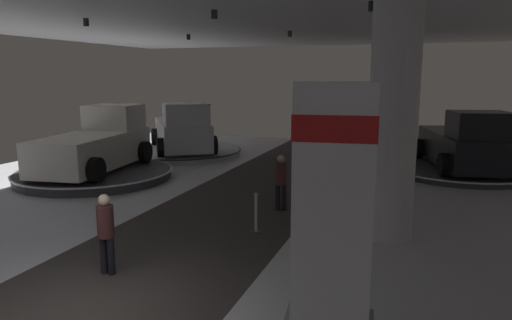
{
  "coord_description": "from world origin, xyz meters",
  "views": [
    {
      "loc": [
        4.94,
        -5.37,
        3.8
      ],
      "look_at": [
        0.58,
        7.04,
        1.4
      ],
      "focal_mm": 32.74,
      "sensor_mm": 36.0,
      "label": 1
    }
  ],
  "objects_px": {
    "display_platform_far_left": "(95,174)",
    "pickup_truck_deep_left": "(183,131)",
    "pickup_truck_deep_right": "(465,145)",
    "visitor_walking_near": "(281,179)",
    "column_right": "(393,122)",
    "brand_sign_pylon": "(333,211)",
    "display_platform_deep_left": "(182,152)",
    "visitor_walking_far": "(106,229)",
    "pickup_truck_far_left": "(97,144)",
    "display_platform_deep_right": "(460,169)"
  },
  "relations": [
    {
      "from": "display_platform_far_left",
      "to": "pickup_truck_deep_left",
      "type": "bearing_deg",
      "value": 82.9
    },
    {
      "from": "pickup_truck_deep_right",
      "to": "visitor_walking_near",
      "type": "relative_size",
      "value": 3.55
    },
    {
      "from": "column_right",
      "to": "brand_sign_pylon",
      "type": "bearing_deg",
      "value": -95.94
    },
    {
      "from": "visitor_walking_near",
      "to": "display_platform_deep_left",
      "type": "bearing_deg",
      "value": 133.85
    },
    {
      "from": "visitor_walking_near",
      "to": "column_right",
      "type": "bearing_deg",
      "value": -23.17
    },
    {
      "from": "visitor_walking_far",
      "to": "visitor_walking_near",
      "type": "bearing_deg",
      "value": 70.02
    },
    {
      "from": "brand_sign_pylon",
      "to": "display_platform_deep_left",
      "type": "height_order",
      "value": "brand_sign_pylon"
    },
    {
      "from": "pickup_truck_deep_left",
      "to": "visitor_walking_far",
      "type": "bearing_deg",
      "value": -68.06
    },
    {
      "from": "pickup_truck_deep_left",
      "to": "pickup_truck_far_left",
      "type": "distance_m",
      "value": 5.32
    },
    {
      "from": "display_platform_far_left",
      "to": "visitor_walking_far",
      "type": "relative_size",
      "value": 3.57
    },
    {
      "from": "pickup_truck_deep_right",
      "to": "pickup_truck_far_left",
      "type": "distance_m",
      "value": 13.93
    },
    {
      "from": "column_right",
      "to": "display_platform_far_left",
      "type": "height_order",
      "value": "column_right"
    },
    {
      "from": "visitor_walking_near",
      "to": "visitor_walking_far",
      "type": "relative_size",
      "value": 1.0
    },
    {
      "from": "column_right",
      "to": "visitor_walking_near",
      "type": "relative_size",
      "value": 3.46
    },
    {
      "from": "display_platform_deep_left",
      "to": "pickup_truck_deep_left",
      "type": "height_order",
      "value": "pickup_truck_deep_left"
    },
    {
      "from": "pickup_truck_deep_left",
      "to": "brand_sign_pylon",
      "type": "bearing_deg",
      "value": -54.45
    },
    {
      "from": "pickup_truck_far_left",
      "to": "pickup_truck_deep_right",
      "type": "bearing_deg",
      "value": 21.21
    },
    {
      "from": "display_platform_deep_left",
      "to": "visitor_walking_far",
      "type": "height_order",
      "value": "visitor_walking_far"
    },
    {
      "from": "display_platform_deep_left",
      "to": "visitor_walking_far",
      "type": "distance_m",
      "value": 13.77
    },
    {
      "from": "pickup_truck_deep_left",
      "to": "visitor_walking_far",
      "type": "xyz_separation_m",
      "value": [
        5.02,
        -12.47,
        -0.3
      ]
    },
    {
      "from": "brand_sign_pylon",
      "to": "visitor_walking_near",
      "type": "xyz_separation_m",
      "value": [
        -2.53,
        6.1,
        -1.02
      ]
    },
    {
      "from": "display_platform_far_left",
      "to": "display_platform_deep_left",
      "type": "bearing_deg",
      "value": 85.02
    },
    {
      "from": "pickup_truck_deep_right",
      "to": "display_platform_deep_left",
      "type": "height_order",
      "value": "pickup_truck_deep_right"
    },
    {
      "from": "column_right",
      "to": "visitor_walking_far",
      "type": "relative_size",
      "value": 3.46
    },
    {
      "from": "pickup_truck_far_left",
      "to": "visitor_walking_near",
      "type": "relative_size",
      "value": 3.48
    },
    {
      "from": "brand_sign_pylon",
      "to": "pickup_truck_deep_left",
      "type": "distance_m",
      "value": 16.32
    },
    {
      "from": "brand_sign_pylon",
      "to": "display_platform_far_left",
      "type": "relative_size",
      "value": 0.65
    },
    {
      "from": "column_right",
      "to": "brand_sign_pylon",
      "type": "xyz_separation_m",
      "value": [
        -0.5,
        -4.8,
        -0.82
      ]
    },
    {
      "from": "brand_sign_pylon",
      "to": "visitor_walking_near",
      "type": "bearing_deg",
      "value": 112.55
    },
    {
      "from": "column_right",
      "to": "visitor_walking_far",
      "type": "distance_m",
      "value": 6.63
    },
    {
      "from": "display_platform_deep_right",
      "to": "pickup_truck_deep_left",
      "type": "height_order",
      "value": "pickup_truck_deep_left"
    },
    {
      "from": "pickup_truck_deep_right",
      "to": "display_platform_far_left",
      "type": "distance_m",
      "value": 14.04
    },
    {
      "from": "pickup_truck_far_left",
      "to": "visitor_walking_near",
      "type": "bearing_deg",
      "value": -13.86
    },
    {
      "from": "visitor_walking_near",
      "to": "visitor_walking_far",
      "type": "bearing_deg",
      "value": -109.98
    },
    {
      "from": "brand_sign_pylon",
      "to": "display_platform_deep_left",
      "type": "distance_m",
      "value": 16.72
    },
    {
      "from": "column_right",
      "to": "display_platform_deep_right",
      "type": "distance_m",
      "value": 9.2
    },
    {
      "from": "display_platform_deep_right",
      "to": "pickup_truck_deep_left",
      "type": "bearing_deg",
      "value": -179.62
    },
    {
      "from": "display_platform_deep_right",
      "to": "display_platform_far_left",
      "type": "relative_size",
      "value": 1.0
    },
    {
      "from": "display_platform_deep_left",
      "to": "visitor_walking_far",
      "type": "bearing_deg",
      "value": -67.75
    },
    {
      "from": "brand_sign_pylon",
      "to": "visitor_walking_near",
      "type": "distance_m",
      "value": 6.68
    },
    {
      "from": "column_right",
      "to": "pickup_truck_far_left",
      "type": "relative_size",
      "value": 0.99
    },
    {
      "from": "display_platform_deep_right",
      "to": "display_platform_deep_left",
      "type": "bearing_deg",
      "value": 179.16
    },
    {
      "from": "pickup_truck_deep_left",
      "to": "display_platform_far_left",
      "type": "bearing_deg",
      "value": -97.1
    },
    {
      "from": "display_platform_deep_right",
      "to": "pickup_truck_far_left",
      "type": "distance_m",
      "value": 14.02
    },
    {
      "from": "visitor_walking_far",
      "to": "display_platform_far_left",
      "type": "bearing_deg",
      "value": 129.73
    },
    {
      "from": "pickup_truck_deep_left",
      "to": "display_platform_far_left",
      "type": "xyz_separation_m",
      "value": [
        -0.7,
        -5.59,
        -1.02
      ]
    },
    {
      "from": "column_right",
      "to": "display_platform_far_left",
      "type": "bearing_deg",
      "value": 164.92
    },
    {
      "from": "display_platform_far_left",
      "to": "pickup_truck_far_left",
      "type": "xyz_separation_m",
      "value": [
        -0.04,
        0.32,
        1.09
      ]
    },
    {
      "from": "pickup_truck_deep_right",
      "to": "pickup_truck_far_left",
      "type": "height_order",
      "value": "pickup_truck_far_left"
    },
    {
      "from": "pickup_truck_deep_right",
      "to": "column_right",
      "type": "bearing_deg",
      "value": -105.38
    }
  ]
}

